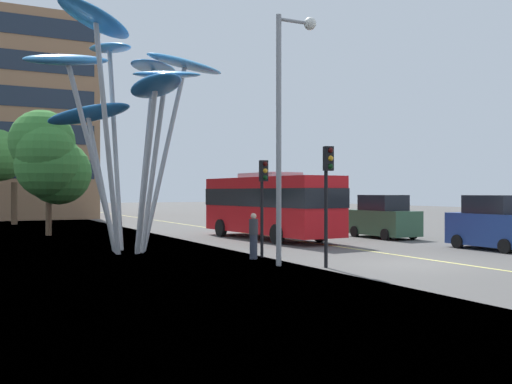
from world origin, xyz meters
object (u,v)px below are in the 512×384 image
traffic_light_kerb_near (328,180)px  pedestrian (254,236)px  leaf_sculpture (127,82)px  street_lamp (287,108)px  car_parked_mid (495,224)px  car_parked_far (383,218)px  traffic_light_kerb_far (263,187)px  red_bus (269,203)px

traffic_light_kerb_near → pedestrian: size_ratio=2.33×
traffic_light_kerb_near → pedestrian: (-1.01, 3.42, -2.02)m
leaf_sculpture → street_lamp: leaf_sculpture is taller
car_parked_mid → car_parked_far: size_ratio=0.97×
traffic_light_kerb_far → street_lamp: 3.67m
car_parked_far → pedestrian: (-10.76, -5.74, -0.22)m
leaf_sculpture → traffic_light_kerb_near: size_ratio=2.38×
car_parked_far → street_lamp: street_lamp is taller
red_bus → traffic_light_kerb_far: bearing=-119.7°
car_parked_far → traffic_light_kerb_near: bearing=-136.8°
traffic_light_kerb_near → traffic_light_kerb_far: 3.74m
pedestrian → traffic_light_kerb_far: bearing=27.8°
car_parked_mid → pedestrian: bearing=171.5°
red_bus → street_lamp: (-4.68, -10.00, 3.46)m
leaf_sculpture → street_lamp: bearing=-61.3°
traffic_light_kerb_near → traffic_light_kerb_far: traffic_light_kerb_near is taller
leaf_sculpture → car_parked_mid: 16.81m
red_bus → pedestrian: size_ratio=5.87×
leaf_sculpture → street_lamp: size_ratio=1.11×
traffic_light_kerb_near → car_parked_mid: 10.16m
traffic_light_kerb_near → car_parked_far: size_ratio=0.94×
traffic_light_kerb_far → pedestrian: traffic_light_kerb_far is taller
leaf_sculpture → traffic_light_kerb_far: size_ratio=2.56×
traffic_light_kerb_far → red_bus: bearing=60.3°
car_parked_mid → traffic_light_kerb_far: bearing=169.4°
traffic_light_kerb_near → car_parked_far: bearing=43.2°
red_bus → street_lamp: street_lamp is taller
car_parked_mid → car_parked_far: (-0.10, 7.37, -0.02)m
traffic_light_kerb_near → red_bus: bearing=71.1°
red_bus → leaf_sculpture: size_ratio=1.06×
red_bus → car_parked_far: size_ratio=2.38×
street_lamp → pedestrian: bearing=94.5°
traffic_light_kerb_far → car_parked_mid: 10.59m
traffic_light_kerb_near → car_parked_mid: size_ratio=0.98×
traffic_light_kerb_near → car_parked_far: (9.75, 9.16, -1.80)m
red_bus → leaf_sculpture: bearing=-159.3°
car_parked_mid → pedestrian: size_ratio=2.39×
traffic_light_kerb_far → car_parked_mid: traffic_light_kerb_far is taller
leaf_sculpture → traffic_light_kerb_far: (4.12, -4.34, -4.39)m
red_bus → traffic_light_kerb_near: size_ratio=2.52×
car_parked_mid → red_bus: bearing=122.4°
red_bus → car_parked_mid: 11.22m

